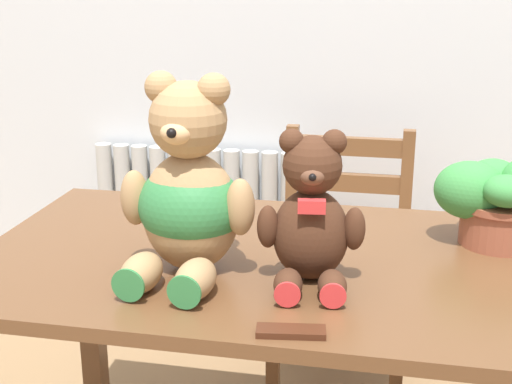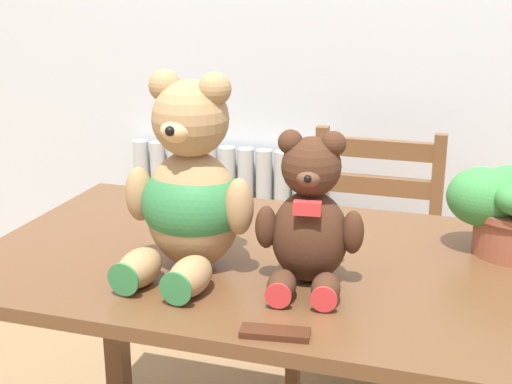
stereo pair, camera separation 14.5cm
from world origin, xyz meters
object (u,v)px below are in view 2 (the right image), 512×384
object	(u,v)px
wooden_chair_behind	(369,265)
teddy_bear_right	(309,220)
teddy_bear_left	(190,193)
chocolate_bar	(275,333)

from	to	relation	value
wooden_chair_behind	teddy_bear_right	distance (m)	0.94
wooden_chair_behind	teddy_bear_left	distance (m)	0.99
wooden_chair_behind	teddy_bear_right	bearing A→B (deg)	89.34
teddy_bear_right	chocolate_bar	size ratio (longest dim) A/B	2.58
teddy_bear_left	teddy_bear_right	distance (m)	0.26
wooden_chair_behind	teddy_bear_left	world-z (taller)	teddy_bear_left
teddy_bear_left	chocolate_bar	world-z (taller)	teddy_bear_left
teddy_bear_left	chocolate_bar	bearing A→B (deg)	140.89
wooden_chair_behind	chocolate_bar	distance (m)	1.12
teddy_bear_left	wooden_chair_behind	bearing A→B (deg)	-103.47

